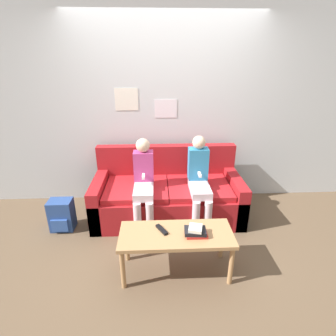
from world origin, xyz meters
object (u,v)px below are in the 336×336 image
Objects in this scene: person_right at (199,179)px; tv_remote at (162,230)px; backpack at (62,215)px; person_left at (144,180)px; couch at (167,195)px; coffee_table at (176,238)px.

person_right is 6.58× the size of tv_remote.
person_right is 1.73m from backpack.
tv_remote is (0.20, -0.80, -0.14)m from person_left.
couch is at bearing 12.43° from backpack.
coffee_table is at bearing -111.98° from person_right.
couch is 4.84× the size of backpack.
coffee_table is 1.55m from backpack.
couch is at bearing 91.84° from coffee_table.
couch is 1.34m from backpack.
coffee_table is 2.73× the size of backpack.
couch is at bearing 151.20° from person_right.
couch is 0.48m from person_left.
person_left is at bearing 4.50° from backpack.
person_right reaches higher than tv_remote.
couch is 1.71× the size of person_right.
person_left is at bearing 111.36° from coffee_table.
tv_remote is 0.43× the size of backpack.
coffee_table is 6.34× the size of tv_remote.
person_left is 0.67m from person_right.
backpack is at bearing 150.20° from coffee_table.
coffee_table is 0.93m from person_left.
person_left is 1.09m from backpack.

